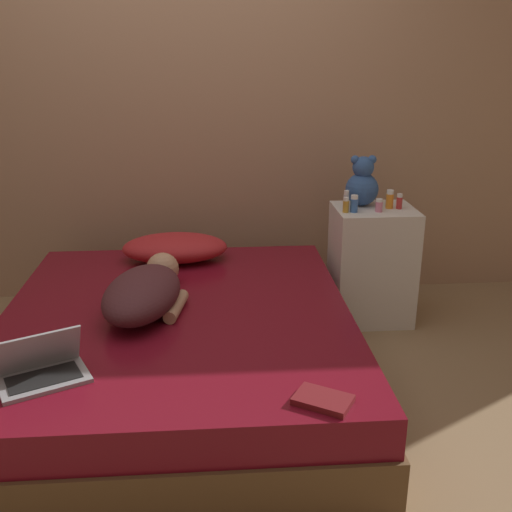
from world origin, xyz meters
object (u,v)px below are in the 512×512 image
object	(u,v)px
bottle_pink	(379,205)
book	(323,400)
pillow	(175,248)
laptop	(42,369)
bottle_blue	(354,204)
person_lying	(145,291)
teddy_bear	(362,184)
bottle_clear	(346,200)
bottle_red	(399,202)
bottle_amber	(346,205)
bottle_orange	(390,199)

from	to	relation	value
bottle_pink	book	world-z (taller)	bottle_pink
pillow	laptop	distance (m)	1.34
bottle_pink	bottle_blue	xyz separation A→B (m)	(-0.14, 0.00, 0.01)
person_lying	teddy_bear	bearing A→B (deg)	42.73
pillow	bottle_clear	world-z (taller)	bottle_clear
bottle_pink	person_lying	bearing A→B (deg)	-154.41
bottle_blue	teddy_bear	bearing A→B (deg)	62.27
teddy_bear	bottle_red	bearing A→B (deg)	-25.55
book	person_lying	bearing A→B (deg)	129.51
bottle_red	book	bearing A→B (deg)	-115.31
bottle_amber	bottle_clear	xyz separation A→B (m)	(0.01, 0.06, 0.01)
person_lying	teddy_bear	xyz separation A→B (m)	(1.18, 0.75, 0.32)
bottle_pink	bottle_red	size ratio (longest dim) A/B	0.85
bottle_blue	book	distance (m)	1.52
person_lying	teddy_bear	size ratio (longest dim) A/B	2.61
pillow	bottle_amber	world-z (taller)	bottle_amber
laptop	bottle_orange	world-z (taller)	bottle_orange
pillow	bottle_clear	distance (m)	1.01
bottle_pink	bottle_orange	size ratio (longest dim) A/B	0.69
laptop	bottle_red	xyz separation A→B (m)	(1.70, 1.24, 0.29)
teddy_bear	bottle_blue	size ratio (longest dim) A/B	3.01
laptop	bottle_orange	size ratio (longest dim) A/B	3.44
bottle_orange	pillow	bearing A→B (deg)	179.64
pillow	bottle_blue	xyz separation A→B (m)	(1.00, -0.08, 0.26)
bottle_blue	bottle_orange	distance (m)	0.23
person_lying	laptop	size ratio (longest dim) A/B	2.07
bottle_pink	bottle_amber	world-z (taller)	bottle_amber
teddy_bear	bottle_amber	bearing A→B (deg)	-129.82
book	bottle_amber	bearing A→B (deg)	75.10
bottle_orange	book	bearing A→B (deg)	-113.42
bottle_blue	bottle_red	distance (m)	0.28
laptop	pillow	bearing A→B (deg)	45.56
bottle_amber	bottle_red	bearing A→B (deg)	9.70
bottle_pink	bottle_clear	distance (m)	0.18
teddy_bear	book	size ratio (longest dim) A/B	1.26
person_lying	pillow	bearing A→B (deg)	92.03
bottle_pink	laptop	bearing A→B (deg)	-142.84
laptop	bottle_orange	xyz separation A→B (m)	(1.65, 1.26, 0.30)
bottle_blue	bottle_clear	world-z (taller)	bottle_clear
person_lying	book	distance (m)	1.07
bottle_pink	teddy_bear	bearing A→B (deg)	113.30
teddy_bear	bottle_red	size ratio (longest dim) A/B	3.38
bottle_blue	bottle_red	world-z (taller)	bottle_blue
pillow	laptop	size ratio (longest dim) A/B	1.62
bottle_amber	bottle_orange	size ratio (longest dim) A/B	0.80
person_lying	bottle_orange	distance (m)	1.50
person_lying	bottle_amber	size ratio (longest dim) A/B	8.95
bottle_clear	bottle_orange	distance (m)	0.25
bottle_red	pillow	bearing A→B (deg)	178.99
bottle_blue	bottle_clear	distance (m)	0.07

